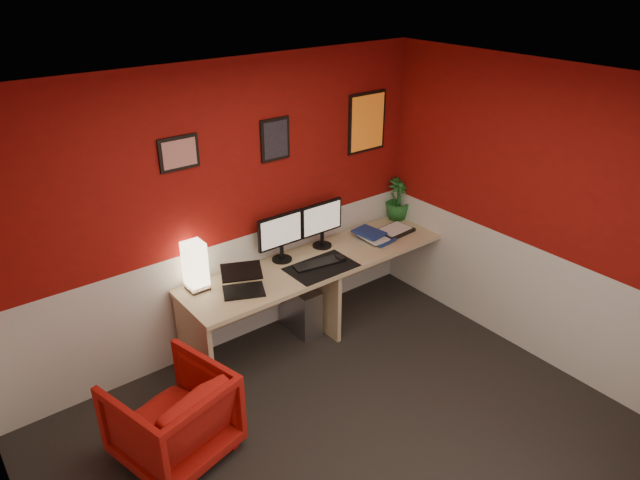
{
  "coord_description": "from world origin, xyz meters",
  "views": [
    {
      "loc": [
        -2.04,
        -2.21,
        3.19
      ],
      "look_at": [
        0.6,
        1.21,
        1.05
      ],
      "focal_mm": 32.49,
      "sensor_mm": 36.0,
      "label": 1
    }
  ],
  "objects": [
    {
      "name": "laptop",
      "position": [
        -0.07,
        1.34,
        0.84
      ],
      "size": [
        0.4,
        0.35,
        0.22
      ],
      "primitive_type": "cube",
      "rotation": [
        0.0,
        0.0,
        -0.43
      ],
      "color": "black",
      "rests_on": "desk"
    },
    {
      "name": "ceiling",
      "position": [
        0.0,
        0.0,
        2.5
      ],
      "size": [
        4.0,
        3.5,
        0.01
      ],
      "primitive_type": "cube",
      "color": "white",
      "rests_on": "ground"
    },
    {
      "name": "wainscot_back",
      "position": [
        0.0,
        1.75,
        0.5
      ],
      "size": [
        4.0,
        0.01,
        1.0
      ],
      "primitive_type": "cube",
      "color": "silver",
      "rests_on": "ground"
    },
    {
      "name": "shoji_lamp",
      "position": [
        -0.35,
        1.62,
        0.93
      ],
      "size": [
        0.16,
        0.16,
        0.4
      ],
      "primitive_type": "cube",
      "color": "#FFE5B2",
      "rests_on": "desk"
    },
    {
      "name": "armchair",
      "position": [
        -0.99,
        0.81,
        0.33
      ],
      "size": [
        0.87,
        0.88,
        0.66
      ],
      "primitive_type": "imported",
      "rotation": [
        0.0,
        0.0,
        3.39
      ],
      "color": "#AB1C15",
      "rests_on": "ground"
    },
    {
      "name": "potted_plant",
      "position": [
        1.93,
        1.63,
        0.95
      ],
      "size": [
        0.25,
        0.25,
        0.43
      ],
      "primitive_type": "imported",
      "rotation": [
        0.0,
        0.0,
        -0.04
      ],
      "color": "#19591E",
      "rests_on": "desk"
    },
    {
      "name": "wall_right",
      "position": [
        2.0,
        0.0,
        1.25
      ],
      "size": [
        0.01,
        3.5,
        2.5
      ],
      "primitive_type": "cube",
      "color": "maroon",
      "rests_on": "ground"
    },
    {
      "name": "pc_tower",
      "position": [
        0.6,
        1.51,
        0.23
      ],
      "size": [
        0.21,
        0.46,
        0.45
      ],
      "primitive_type": "cube",
      "rotation": [
        0.0,
        0.0,
        -0.03
      ],
      "color": "#99999E",
      "rests_on": "ground"
    },
    {
      "name": "monitor_right",
      "position": [
        0.93,
        1.6,
        1.02
      ],
      "size": [
        0.45,
        0.06,
        0.58
      ],
      "primitive_type": "cube",
      "color": "black",
      "rests_on": "desk"
    },
    {
      "name": "wainscot_right",
      "position": [
        2.0,
        0.0,
        0.5
      ],
      "size": [
        0.01,
        3.5,
        1.0
      ],
      "primitive_type": "cube",
      "color": "silver",
      "rests_on": "ground"
    },
    {
      "name": "art_left",
      "position": [
        -0.33,
        1.74,
        1.85
      ],
      "size": [
        0.32,
        0.02,
        0.26
      ],
      "primitive_type": "cube",
      "color": "red",
      "rests_on": "wall_back"
    },
    {
      "name": "book_middle",
      "position": [
        1.28,
        1.39,
        0.77
      ],
      "size": [
        0.21,
        0.27,
        0.02
      ],
      "primitive_type": "imported",
      "rotation": [
        0.0,
        0.0,
        -0.04
      ],
      "color": "silver",
      "rests_on": "book_bottom"
    },
    {
      "name": "book_top",
      "position": [
        1.28,
        1.43,
        0.79
      ],
      "size": [
        0.25,
        0.31,
        0.03
      ],
      "primitive_type": "imported",
      "rotation": [
        0.0,
        0.0,
        0.13
      ],
      "color": "navy",
      "rests_on": "book_middle"
    },
    {
      "name": "wall_left",
      "position": [
        -2.0,
        0.0,
        1.25
      ],
      "size": [
        0.01,
        3.5,
        2.5
      ],
      "primitive_type": "cube",
      "color": "maroon",
      "rests_on": "ground"
    },
    {
      "name": "art_right",
      "position": [
        1.56,
        1.74,
        1.78
      ],
      "size": [
        0.44,
        0.02,
        0.56
      ],
      "primitive_type": "cube",
      "color": "orange",
      "rests_on": "wall_back"
    },
    {
      "name": "ground",
      "position": [
        0.0,
        0.0,
        0.0
      ],
      "size": [
        4.0,
        3.5,
        0.01
      ],
      "primitive_type": "cube",
      "color": "black",
      "rests_on": "ground"
    },
    {
      "name": "wall_back",
      "position": [
        0.0,
        1.75,
        1.25
      ],
      "size": [
        4.0,
        0.01,
        2.5
      ],
      "primitive_type": "cube",
      "color": "maroon",
      "rests_on": "ground"
    },
    {
      "name": "desk",
      "position": [
        0.75,
        1.41,
        0.36
      ],
      "size": [
        2.6,
        0.65,
        0.73
      ],
      "primitive_type": "cube",
      "color": "tan",
      "rests_on": "ground"
    },
    {
      "name": "mouse",
      "position": [
        0.89,
        1.28,
        0.75
      ],
      "size": [
        0.07,
        0.11,
        0.03
      ],
      "primitive_type": "cube",
      "rotation": [
        0.0,
        0.0,
        -0.15
      ],
      "color": "black",
      "rests_on": "desk_mat"
    },
    {
      "name": "desk_mat",
      "position": [
        0.67,
        1.28,
        0.73
      ],
      "size": [
        0.6,
        0.38,
        0.01
      ],
      "primitive_type": "cube",
      "color": "black",
      "rests_on": "desk"
    },
    {
      "name": "book_bottom",
      "position": [
        1.31,
        1.39,
        0.75
      ],
      "size": [
        0.26,
        0.34,
        0.03
      ],
      "primitive_type": "imported",
      "rotation": [
        0.0,
        0.0,
        0.08
      ],
      "color": "navy",
      "rests_on": "desk"
    },
    {
      "name": "art_center",
      "position": [
        0.54,
        1.74,
        1.8
      ],
      "size": [
        0.28,
        0.02,
        0.36
      ],
      "primitive_type": "cube",
      "color": "black",
      "rests_on": "wall_back"
    },
    {
      "name": "zen_tray",
      "position": [
        1.68,
        1.41,
        0.74
      ],
      "size": [
        0.37,
        0.28,
        0.03
      ],
      "primitive_type": "cube",
      "rotation": [
        0.0,
        0.0,
        0.08
      ],
      "color": "black",
      "rests_on": "desk"
    },
    {
      "name": "keyboard",
      "position": [
        0.67,
        1.34,
        0.74
      ],
      "size": [
        0.44,
        0.21,
        0.02
      ],
      "primitive_type": "cube",
      "rotation": [
        0.0,
        0.0,
        -0.18
      ],
      "color": "black",
      "rests_on": "desk_mat"
    },
    {
      "name": "monitor_left",
      "position": [
        0.48,
        1.61,
        1.02
      ],
      "size": [
        0.45,
        0.06,
        0.58
      ],
      "primitive_type": "cube",
      "color": "black",
      "rests_on": "desk"
    }
  ]
}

